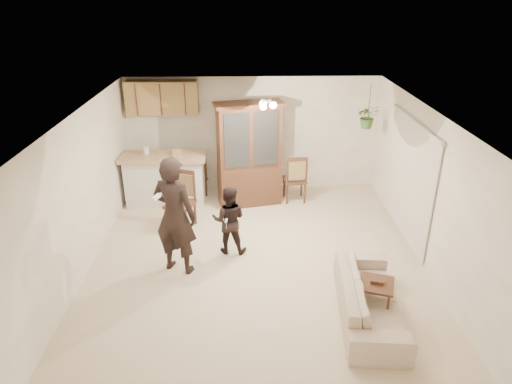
{
  "coord_description": "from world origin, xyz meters",
  "views": [
    {
      "loc": [
        -0.17,
        -6.48,
        4.24
      ],
      "look_at": [
        0.0,
        0.4,
        1.12
      ],
      "focal_mm": 32.0,
      "sensor_mm": 36.0,
      "label": 1
    }
  ],
  "objects_px": {
    "child": "(229,217)",
    "chair_hutch_right": "(294,187)",
    "side_table": "(375,297)",
    "sofa": "(370,293)",
    "chair_bar": "(181,212)",
    "china_hutch": "(249,155)",
    "chair_hutch_left": "(196,185)",
    "adult": "(175,220)"
  },
  "relations": [
    {
      "from": "child",
      "to": "chair_hutch_right",
      "type": "distance_m",
      "value": 2.49
    },
    {
      "from": "side_table",
      "to": "chair_hutch_right",
      "type": "xyz_separation_m",
      "value": [
        -0.74,
        3.78,
        0.03
      ]
    },
    {
      "from": "sofa",
      "to": "side_table",
      "type": "relative_size",
      "value": 3.18
    },
    {
      "from": "side_table",
      "to": "sofa",
      "type": "bearing_deg",
      "value": -154.1
    },
    {
      "from": "sofa",
      "to": "chair_bar",
      "type": "height_order",
      "value": "chair_bar"
    },
    {
      "from": "child",
      "to": "side_table",
      "type": "xyz_separation_m",
      "value": [
        2.08,
        -1.71,
        -0.41
      ]
    },
    {
      "from": "sofa",
      "to": "china_hutch",
      "type": "relative_size",
      "value": 0.87
    },
    {
      "from": "sofa",
      "to": "china_hutch",
      "type": "distance_m",
      "value": 4.1
    },
    {
      "from": "side_table",
      "to": "chair_hutch_left",
      "type": "height_order",
      "value": "chair_hutch_left"
    },
    {
      "from": "sofa",
      "to": "side_table",
      "type": "height_order",
      "value": "sofa"
    },
    {
      "from": "chair_hutch_right",
      "to": "side_table",
      "type": "bearing_deg",
      "value": 96.98
    },
    {
      "from": "china_hutch",
      "to": "side_table",
      "type": "bearing_deg",
      "value": -77.77
    },
    {
      "from": "chair_bar",
      "to": "chair_hutch_left",
      "type": "xyz_separation_m",
      "value": [
        0.14,
        1.41,
        -0.06
      ]
    },
    {
      "from": "side_table",
      "to": "chair_hutch_left",
      "type": "xyz_separation_m",
      "value": [
        -2.89,
        4.02,
        -0.01
      ]
    },
    {
      "from": "chair_bar",
      "to": "adult",
      "type": "bearing_deg",
      "value": -65.66
    },
    {
      "from": "side_table",
      "to": "chair_hutch_right",
      "type": "distance_m",
      "value": 3.85
    },
    {
      "from": "china_hutch",
      "to": "adult",
      "type": "bearing_deg",
      "value": -128.39
    },
    {
      "from": "adult",
      "to": "chair_hutch_left",
      "type": "distance_m",
      "value": 2.91
    },
    {
      "from": "sofa",
      "to": "adult",
      "type": "xyz_separation_m",
      "value": [
        -2.81,
        1.22,
        0.53
      ]
    },
    {
      "from": "china_hutch",
      "to": "chair_hutch_right",
      "type": "bearing_deg",
      "value": -5.87
    },
    {
      "from": "chair_bar",
      "to": "chair_hutch_right",
      "type": "relative_size",
      "value": 1.06
    },
    {
      "from": "child",
      "to": "china_hutch",
      "type": "bearing_deg",
      "value": -94.23
    },
    {
      "from": "adult",
      "to": "side_table",
      "type": "relative_size",
      "value": 3.05
    },
    {
      "from": "adult",
      "to": "sofa",
      "type": "bearing_deg",
      "value": 177.84
    },
    {
      "from": "adult",
      "to": "chair_bar",
      "type": "distance_m",
      "value": 1.55
    },
    {
      "from": "chair_hutch_right",
      "to": "adult",
      "type": "bearing_deg",
      "value": 46.2
    },
    {
      "from": "adult",
      "to": "child",
      "type": "relative_size",
      "value": 1.33
    },
    {
      "from": "sofa",
      "to": "chair_hutch_right",
      "type": "relative_size",
      "value": 1.79
    },
    {
      "from": "child",
      "to": "chair_hutch_left",
      "type": "height_order",
      "value": "child"
    },
    {
      "from": "chair_hutch_left",
      "to": "chair_bar",
      "type": "bearing_deg",
      "value": -49.3
    },
    {
      "from": "sofa",
      "to": "child",
      "type": "relative_size",
      "value": 1.39
    },
    {
      "from": "side_table",
      "to": "chair_hutch_left",
      "type": "relative_size",
      "value": 0.65
    },
    {
      "from": "sofa",
      "to": "china_hutch",
      "type": "xyz_separation_m",
      "value": [
        -1.62,
        3.7,
        0.7
      ]
    },
    {
      "from": "chair_hutch_right",
      "to": "child",
      "type": "bearing_deg",
      "value": 52.85
    },
    {
      "from": "sofa",
      "to": "side_table",
      "type": "xyz_separation_m",
      "value": [
        0.09,
        0.04,
        -0.1
      ]
    },
    {
      "from": "adult",
      "to": "chair_bar",
      "type": "bearing_deg",
      "value": -63.38
    },
    {
      "from": "adult",
      "to": "chair_hutch_right",
      "type": "distance_m",
      "value": 3.43
    },
    {
      "from": "adult",
      "to": "side_table",
      "type": "height_order",
      "value": "adult"
    },
    {
      "from": "china_hutch",
      "to": "side_table",
      "type": "height_order",
      "value": "china_hutch"
    },
    {
      "from": "child",
      "to": "chair_hutch_left",
      "type": "relative_size",
      "value": 1.49
    },
    {
      "from": "adult",
      "to": "chair_hutch_right",
      "type": "relative_size",
      "value": 1.72
    },
    {
      "from": "side_table",
      "to": "adult",
      "type": "bearing_deg",
      "value": 157.93
    }
  ]
}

